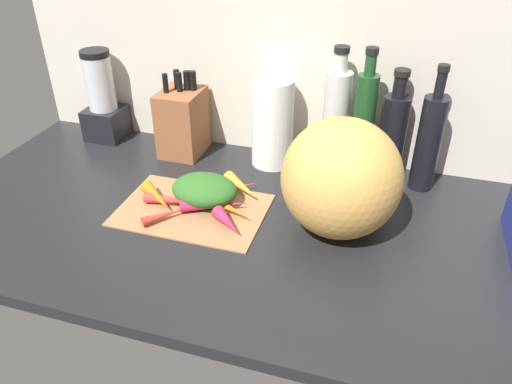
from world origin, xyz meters
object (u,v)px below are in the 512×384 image
object	(u,v)px
cutting_board	(192,209)
carrot_2	(229,208)
carrot_1	(208,189)
carrot_4	(228,189)
carrot_8	(157,197)
bottle_1	(363,127)
carrot_3	(164,215)
carrot_5	(214,205)
bottle_2	(393,133)
knife_block	(183,121)
carrot_6	(228,222)
paper_towel_roll	(272,123)
carrot_0	(173,201)
bottle_0	(335,120)
bottle_3	(429,141)
blender_appliance	(103,102)
winter_squash	(341,179)
carrot_7	(242,187)

from	to	relation	value
cutting_board	carrot_2	xyz separation A→B (cm)	(9.48, 0.86, 1.83)
carrot_1	carrot_4	size ratio (longest dim) A/B	0.95
carrot_8	bottle_1	xyz separation A→B (cm)	(47.11, 27.98, 13.55)
carrot_3	carrot_5	distance (cm)	12.74
carrot_5	bottle_2	xyz separation A→B (cm)	(39.65, 32.26, 10.37)
bottle_2	carrot_3	bearing A→B (deg)	-141.66
carrot_5	knife_block	bearing A→B (deg)	126.20
carrot_6	paper_towel_roll	bearing A→B (deg)	88.45
carrot_0	bottle_0	xyz separation A→B (cm)	(34.89, 31.82, 13.27)
carrot_2	bottle_2	world-z (taller)	bottle_2
carrot_0	paper_towel_roll	world-z (taller)	paper_towel_roll
carrot_1	carrot_4	distance (cm)	5.42
carrot_8	bottle_1	distance (cm)	56.44
bottle_3	paper_towel_roll	bearing A→B (deg)	178.29
bottle_0	carrot_4	bearing A→B (deg)	-135.79
carrot_0	knife_block	distance (cm)	31.98
carrot_8	blender_appliance	xyz separation A→B (cm)	(-33.61, 31.64, 9.72)
cutting_board	carrot_1	distance (cm)	7.95
carrot_0	paper_towel_roll	size ratio (longest dim) A/B	0.60
carrot_2	cutting_board	bearing A→B (deg)	-174.80
blender_appliance	bottle_2	bearing A→B (deg)	1.11
carrot_5	carrot_6	world-z (taller)	carrot_6
knife_block	bottle_3	bearing A→B (deg)	-0.13
blender_appliance	bottle_1	distance (cm)	80.89
cutting_board	carrot_5	size ratio (longest dim) A/B	2.17
blender_appliance	bottle_0	bearing A→B (deg)	0.29
carrot_4	winter_squash	distance (cm)	32.35
carrot_0	carrot_1	distance (cm)	9.92
carrot_1	winter_squash	xyz separation A→B (cm)	(34.83, -4.68, 12.00)
carrot_0	carrot_8	size ratio (longest dim) A/B	1.22
carrot_3	carrot_1	bearing A→B (deg)	67.88
carrot_0	carrot_7	xyz separation A→B (cm)	(14.70, 10.84, 0.37)
carrot_4	carrot_5	world-z (taller)	carrot_5
blender_appliance	winter_squash	bearing A→B (deg)	-19.73
carrot_1	knife_block	xyz separation A→B (cm)	(-16.16, 21.52, 8.12)
carrot_3	carrot_6	xyz separation A→B (cm)	(16.09, 1.20, 0.56)
blender_appliance	bottle_1	size ratio (longest dim) A/B	0.77
cutting_board	bottle_0	bearing A→B (deg)	46.75
bottle_3	blender_appliance	bearing A→B (deg)	178.65
carrot_6	paper_towel_roll	size ratio (longest dim) A/B	0.40
carrot_4	carrot_8	size ratio (longest dim) A/B	1.34
carrot_6	knife_block	distance (cm)	44.16
carrot_1	carrot_5	size ratio (longest dim) A/B	0.95
cutting_board	carrot_2	distance (cm)	9.70
knife_block	bottle_2	size ratio (longest dim) A/B	0.82
carrot_1	knife_block	distance (cm)	28.11
carrot_7	bottle_3	xyz separation A→B (cm)	(44.98, 18.31, 11.14)
cutting_board	bottle_0	xyz separation A→B (cm)	(29.86, 31.74, 14.99)
carrot_4	carrot_7	size ratio (longest dim) A/B	1.28
carrot_2	carrot_6	bearing A→B (deg)	-72.41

